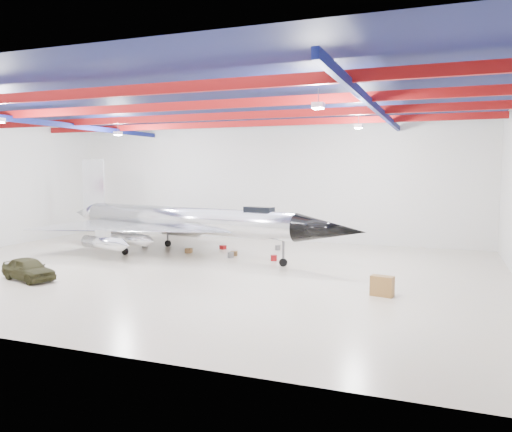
% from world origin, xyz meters
% --- Properties ---
extents(floor, '(40.00, 40.00, 0.00)m').
position_xyz_m(floor, '(0.00, 0.00, 0.00)').
color(floor, beige).
rests_on(floor, ground).
extents(wall_back, '(40.00, 0.00, 40.00)m').
position_xyz_m(wall_back, '(0.00, 15.00, 5.50)').
color(wall_back, silver).
rests_on(wall_back, floor).
extents(ceiling, '(40.00, 40.00, 0.00)m').
position_xyz_m(ceiling, '(0.00, 0.00, 11.00)').
color(ceiling, '#0A0F38').
rests_on(ceiling, wall_back).
extents(ceiling_structure, '(39.50, 29.50, 1.08)m').
position_xyz_m(ceiling_structure, '(0.00, 0.00, 10.32)').
color(ceiling_structure, maroon).
rests_on(ceiling_structure, ceiling).
extents(jet_aircraft, '(27.48, 18.68, 7.56)m').
position_xyz_m(jet_aircraft, '(-3.25, 4.77, 2.48)').
color(jet_aircraft, silver).
rests_on(jet_aircraft, floor).
extents(jeep, '(4.33, 2.71, 1.38)m').
position_xyz_m(jeep, '(-7.65, -6.51, 0.69)').
color(jeep, '#323019').
rests_on(jeep, floor).
extents(desk, '(1.28, 0.82, 1.08)m').
position_xyz_m(desk, '(12.82, -2.93, 0.54)').
color(desk, brown).
rests_on(desk, floor).
extents(toolbox_red, '(0.60, 0.55, 0.34)m').
position_xyz_m(toolbox_red, '(-1.46, 8.29, 0.17)').
color(toolbox_red, maroon).
rests_on(toolbox_red, floor).
extents(engine_drum, '(0.51, 0.51, 0.42)m').
position_xyz_m(engine_drum, '(0.75, 4.82, 0.21)').
color(engine_drum, '#59595B').
rests_on(engine_drum, floor).
extents(parts_bin, '(0.60, 0.53, 0.36)m').
position_xyz_m(parts_bin, '(0.64, 5.71, 0.18)').
color(parts_bin, olive).
rests_on(parts_bin, floor).
extents(crate_small, '(0.46, 0.40, 0.28)m').
position_xyz_m(crate_small, '(-8.25, 6.96, 0.14)').
color(crate_small, '#59595B').
rests_on(crate_small, floor).
extents(tool_chest, '(0.49, 0.49, 0.42)m').
position_xyz_m(tool_chest, '(4.22, 4.76, 0.21)').
color(tool_chest, maroon).
rests_on(tool_chest, floor).
extents(oil_barrel, '(0.51, 0.41, 0.35)m').
position_xyz_m(oil_barrel, '(-3.34, 5.77, 0.18)').
color(oil_barrel, olive).
rests_on(oil_barrel, floor).
extents(spares_box, '(0.60, 0.60, 0.41)m').
position_xyz_m(spares_box, '(2.99, 9.49, 0.21)').
color(spares_box, '#59595B').
rests_on(spares_box, floor).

